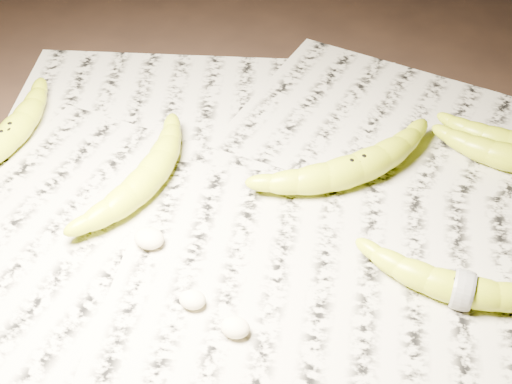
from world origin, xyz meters
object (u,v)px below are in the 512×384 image
(banana_left_a, at_px, (7,136))
(banana_upper_b, at_px, (507,139))
(banana_left_b, at_px, (148,176))
(banana_taped, at_px, (463,288))
(banana_center, at_px, (356,167))

(banana_left_a, relative_size, banana_upper_b, 1.38)
(banana_left_b, distance_m, banana_taped, 0.39)
(banana_left_a, distance_m, banana_upper_b, 0.65)
(banana_center, height_order, banana_taped, banana_center)
(banana_left_b, xyz_separation_m, banana_taped, (0.38, -0.07, -0.00))
(banana_left_b, bearing_deg, banana_upper_b, -55.06)
(banana_taped, bearing_deg, banana_upper_b, 84.24)
(banana_center, bearing_deg, banana_upper_b, -10.25)
(banana_upper_b, bearing_deg, banana_left_b, -151.37)
(banana_left_a, relative_size, banana_taped, 1.04)
(banana_left_a, bearing_deg, banana_upper_b, -66.87)
(banana_left_a, height_order, banana_taped, banana_left_a)
(banana_left_b, height_order, banana_taped, banana_left_b)
(banana_left_a, xyz_separation_m, banana_left_b, (0.21, -0.02, 0.00))
(banana_left_a, height_order, banana_center, banana_center)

